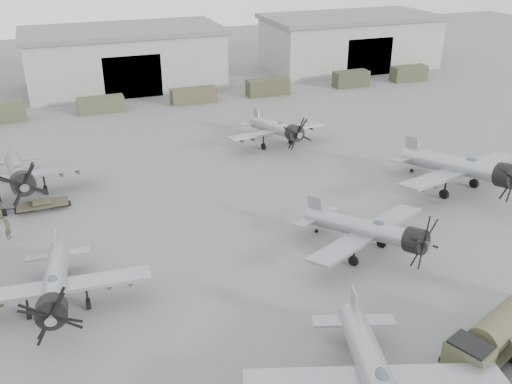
# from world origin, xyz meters

# --- Properties ---
(ground) EXTENTS (220.00, 220.00, 0.00)m
(ground) POSITION_xyz_m (0.00, 0.00, 0.00)
(ground) COLOR #5E5E5C
(ground) RESTS_ON ground
(hangar_center) EXTENTS (29.00, 14.80, 8.70)m
(hangar_center) POSITION_xyz_m (0.00, 61.96, 4.37)
(hangar_center) COLOR #AEAFA4
(hangar_center) RESTS_ON ground
(hangar_right) EXTENTS (29.00, 14.80, 8.70)m
(hangar_right) POSITION_xyz_m (38.00, 61.96, 4.37)
(hangar_right) COLOR #AEAFA4
(hangar_right) RESTS_ON ground
(support_truck_3) EXTENTS (5.99, 2.20, 1.98)m
(support_truck_3) POSITION_xyz_m (-5.23, 50.00, 0.99)
(support_truck_3) COLOR #424930
(support_truck_3) RESTS_ON ground
(support_truck_4) EXTENTS (6.30, 2.20, 1.99)m
(support_truck_4) POSITION_xyz_m (7.36, 50.00, 1.00)
(support_truck_4) COLOR #46452D
(support_truck_4) RESTS_ON ground
(support_truck_5) EXTENTS (6.14, 2.20, 2.33)m
(support_truck_5) POSITION_xyz_m (18.35, 50.00, 1.17)
(support_truck_5) COLOR #3C3D27
(support_truck_5) RESTS_ON ground
(support_truck_6) EXTENTS (5.38, 2.20, 2.36)m
(support_truck_6) POSITION_xyz_m (31.93, 50.00, 1.18)
(support_truck_6) COLOR #373A26
(support_truck_6) RESTS_ON ground
(support_truck_7) EXTENTS (5.74, 2.20, 2.31)m
(support_truck_7) POSITION_xyz_m (42.25, 50.00, 1.15)
(support_truck_7) COLOR #3D402A
(support_truck_7) RESTS_ON ground
(aircraft_near_1) EXTENTS (13.10, 11.79, 5.25)m
(aircraft_near_1) POSITION_xyz_m (1.57, -7.36, 2.39)
(aircraft_near_1) COLOR #96999E
(aircraft_near_1) RESTS_ON ground
(aircraft_mid_1) EXTENTS (11.96, 10.76, 4.77)m
(aircraft_mid_1) POSITION_xyz_m (-12.79, 6.87, 2.17)
(aircraft_mid_1) COLOR #9C9EA4
(aircraft_mid_1) RESTS_ON ground
(aircraft_mid_2) EXTENTS (11.68, 10.60, 4.79)m
(aircraft_mid_2) POSITION_xyz_m (9.28, 6.10, 2.18)
(aircraft_mid_2) COLOR #919399
(aircraft_mid_2) RESTS_ON ground
(aircraft_mid_3) EXTENTS (14.06, 12.66, 5.59)m
(aircraft_mid_3) POSITION_xyz_m (22.86, 12.82, 2.54)
(aircraft_mid_3) COLOR #989CA1
(aircraft_mid_3) RESTS_ON ground
(aircraft_far_0) EXTENTS (13.29, 11.96, 5.29)m
(aircraft_far_0) POSITION_xyz_m (-14.95, 25.62, 2.40)
(aircraft_far_0) COLOR gray
(aircraft_far_0) RESTS_ON ground
(aircraft_far_1) EXTENTS (11.66, 10.49, 4.63)m
(aircraft_far_1) POSITION_xyz_m (11.63, 29.76, 2.11)
(aircraft_far_1) COLOR #9B9FA4
(aircraft_far_1) RESTS_ON ground
(fuel_tanker) EXTENTS (7.38, 4.95, 2.71)m
(fuel_tanker) POSITION_xyz_m (9.93, -5.93, 1.55)
(fuel_tanker) COLOR #47462E
(fuel_tanker) RESTS_ON ground
(tug_trailer) EXTENTS (7.44, 1.64, 1.50)m
(tug_trailer) POSITION_xyz_m (-15.98, 22.68, 0.56)
(tug_trailer) COLOR #383725
(tug_trailer) RESTS_ON ground
(ground_crew) EXTENTS (0.65, 0.78, 1.83)m
(ground_crew) POSITION_xyz_m (-15.98, 18.33, 0.91)
(ground_crew) COLOR #3A3D27
(ground_crew) RESTS_ON ground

